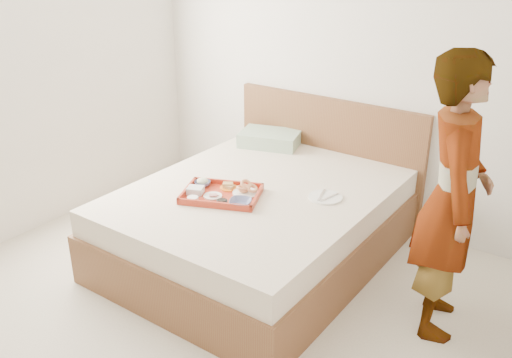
{
  "coord_description": "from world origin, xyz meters",
  "views": [
    {
      "loc": [
        1.93,
        -1.83,
        2.12
      ],
      "look_at": [
        -0.02,
        0.9,
        0.65
      ],
      "focal_mm": 39.05,
      "sensor_mm": 36.0,
      "label": 1
    }
  ],
  "objects_px": {
    "dinner_plate": "(325,197)",
    "person": "(452,199)",
    "bed": "(258,223)",
    "tray": "(222,194)"
  },
  "relations": [
    {
      "from": "dinner_plate",
      "to": "person",
      "type": "bearing_deg",
      "value": -8.77
    },
    {
      "from": "bed",
      "to": "person",
      "type": "distance_m",
      "value": 1.4
    },
    {
      "from": "person",
      "to": "tray",
      "type": "bearing_deg",
      "value": 81.8
    },
    {
      "from": "tray",
      "to": "person",
      "type": "height_order",
      "value": "person"
    },
    {
      "from": "dinner_plate",
      "to": "person",
      "type": "xyz_separation_m",
      "value": [
        0.84,
        -0.13,
        0.28
      ]
    },
    {
      "from": "bed",
      "to": "dinner_plate",
      "type": "height_order",
      "value": "dinner_plate"
    },
    {
      "from": "dinner_plate",
      "to": "bed",
      "type": "bearing_deg",
      "value": -163.21
    },
    {
      "from": "person",
      "to": "bed",
      "type": "bearing_deg",
      "value": 71.76
    },
    {
      "from": "bed",
      "to": "tray",
      "type": "relative_size",
      "value": 4.0
    },
    {
      "from": "tray",
      "to": "dinner_plate",
      "type": "bearing_deg",
      "value": 11.35
    }
  ]
}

